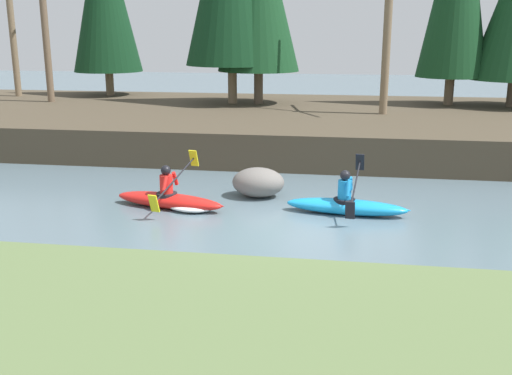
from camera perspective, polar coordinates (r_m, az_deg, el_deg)
name	(u,v)px	position (r m, az deg, el deg)	size (l,w,h in m)	color
ground_plane	(290,232)	(12.27, 3.28, -4.25)	(90.00, 90.00, 0.00)	slate
riverbank_far	(319,125)	(22.51, 6.06, 5.91)	(44.00, 11.20, 1.09)	#473D2D
bare_tree_upstream	(12,12)	(29.20, -22.22, 15.25)	(4.25, 4.20, 7.77)	#7A664C
bare_tree_mid_downstream	(45,9)	(26.42, -19.45, 15.76)	(4.31, 4.26, 7.89)	brown
bare_tree_downstream	(388,30)	(21.77, 12.46, 14.46)	(3.40, 3.36, 6.15)	#7A664C
kayaker_lead	(347,205)	(13.50, 8.70, -1.62)	(2.79, 2.07, 1.20)	#1993D6
kayaker_middle	(173,200)	(13.92, -7.89, -1.19)	(2.79, 2.05, 1.20)	red
boulder_midstream	(258,182)	(14.71, 0.21, 0.50)	(1.29, 1.01, 0.73)	slate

